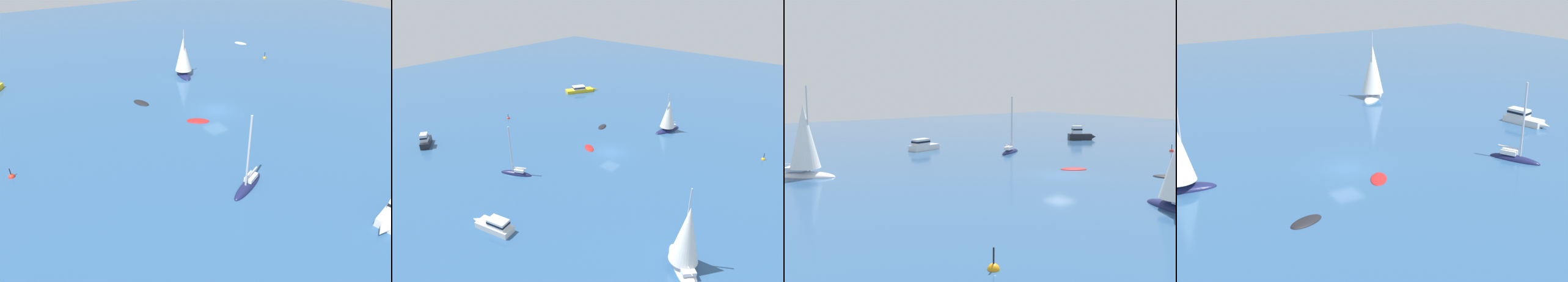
% 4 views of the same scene
% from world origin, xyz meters
% --- Properties ---
extents(ground_plane, '(160.00, 160.00, 0.00)m').
position_xyz_m(ground_plane, '(0.00, 0.00, 0.00)').
color(ground_plane, '#2D5684').
extents(yacht, '(5.58, 5.64, 8.94)m').
position_xyz_m(yacht, '(-14.27, -19.12, 2.98)').
color(yacht, white).
rests_on(yacht, ground).
extents(launch, '(3.46, 4.28, 2.73)m').
position_xyz_m(launch, '(-17.29, 24.37, 0.82)').
color(launch, black).
rests_on(launch, ground).
extents(dinghy, '(2.63, 2.96, 0.36)m').
position_xyz_m(dinghy, '(-1.14, 3.39, 0.00)').
color(dinghy, '#B21E1E').
rests_on(dinghy, ground).
extents(yacht_2, '(2.88, 4.58, 7.54)m').
position_xyz_m(yacht_2, '(-13.70, 6.06, 0.22)').
color(yacht_2, '#191E4C').
rests_on(yacht_2, ground).
extents(skiff, '(2.84, 1.97, 0.43)m').
position_xyz_m(skiff, '(6.88, 7.01, 0.00)').
color(skiff, black).
rests_on(skiff, ground).
extents(powerboat_1, '(2.43, 5.37, 1.55)m').
position_xyz_m(powerboat_1, '(-22.59, -1.30, 0.64)').
color(powerboat_1, silver).
rests_on(powerboat_1, ground).
extents(channel_buoy, '(0.58, 0.58, 1.34)m').
position_xyz_m(channel_buoy, '(12.81, -18.93, 0.02)').
color(channel_buoy, orange).
rests_on(channel_buoy, ground).
extents(mooring_buoy, '(0.58, 0.58, 1.21)m').
position_xyz_m(mooring_buoy, '(-1.55, 23.37, 0.01)').
color(mooring_buoy, red).
rests_on(mooring_buoy, ground).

